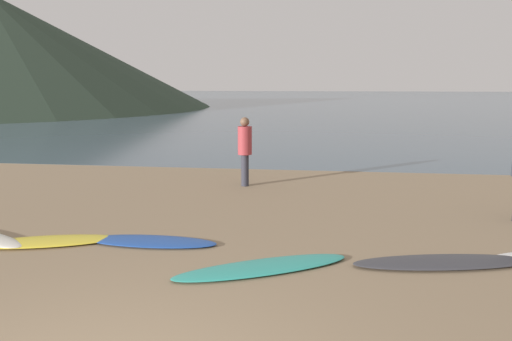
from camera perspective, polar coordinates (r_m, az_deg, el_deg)
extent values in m
cube|color=#8C7559|center=(13.10, -0.08, -0.57)|extent=(120.00, 120.00, 0.20)
cube|color=#475B6B|center=(63.20, 6.02, 8.15)|extent=(140.00, 100.00, 0.01)
ellipsoid|color=yellow|center=(8.02, -23.18, -7.55)|extent=(2.14, 1.16, 0.07)
ellipsoid|color=#1E479E|center=(7.57, -12.04, -8.01)|extent=(2.00, 0.58, 0.06)
ellipsoid|color=teal|center=(6.43, 0.76, -11.11)|extent=(2.36, 1.60, 0.06)
ellipsoid|color=#333338|center=(7.03, 20.85, -9.86)|extent=(2.48, 1.02, 0.08)
cylinder|color=#2D2D38|center=(11.28, -1.27, 0.04)|extent=(0.18, 0.18, 0.73)
cylinder|color=#9E3338|center=(11.17, -1.29, 3.49)|extent=(0.32, 0.32, 0.64)
sphere|color=brown|center=(11.13, -1.29, 5.65)|extent=(0.21, 0.21, 0.21)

